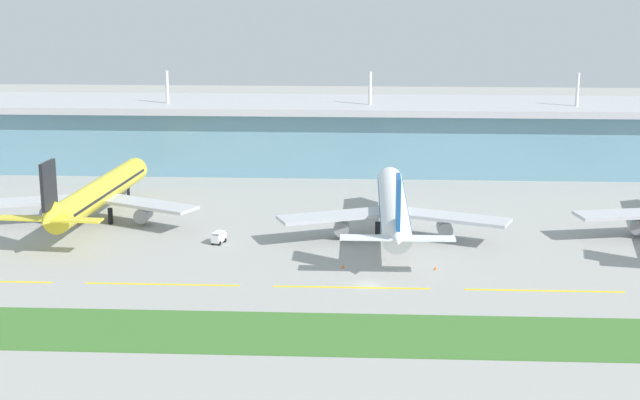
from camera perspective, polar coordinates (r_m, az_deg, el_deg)
name	(u,v)px	position (r m, az deg, el deg)	size (l,w,h in m)	color
ground_plane	(368,285)	(171.10, 2.92, -5.10)	(600.00, 600.00, 0.00)	#9E9E99
terminal_building	(369,135)	(268.48, 2.99, 3.93)	(288.00, 34.00, 28.10)	#6693A8
airliner_near_middle	(98,194)	(217.06, -13.21, 0.37)	(48.65, 61.24, 18.90)	yellow
airliner_center	(393,207)	(199.80, 4.41, -0.44)	(48.80, 62.80, 18.90)	white
taxiway_stripe_mid_west	(162,284)	(173.32, -9.46, -5.02)	(28.00, 0.70, 0.04)	yellow
taxiway_stripe_centre	(351,287)	(169.41, 1.90, -5.28)	(28.00, 0.70, 0.04)	yellow
taxiway_stripe_mid_east	(544,291)	(172.26, 13.33, -5.33)	(28.00, 0.70, 0.04)	yellow
grass_verge	(368,335)	(148.40, 2.89, -8.08)	(300.00, 18.00, 0.10)	#3D702D
baggage_cart	(219,237)	(196.92, -6.11, -2.25)	(2.93, 3.98, 2.48)	silver
safety_cone_left_wingtip	(343,266)	(180.10, 1.39, -4.00)	(0.56, 0.56, 0.70)	orange
safety_cone_nose_front	(435,268)	(180.44, 6.94, -4.07)	(0.56, 0.56, 0.70)	orange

